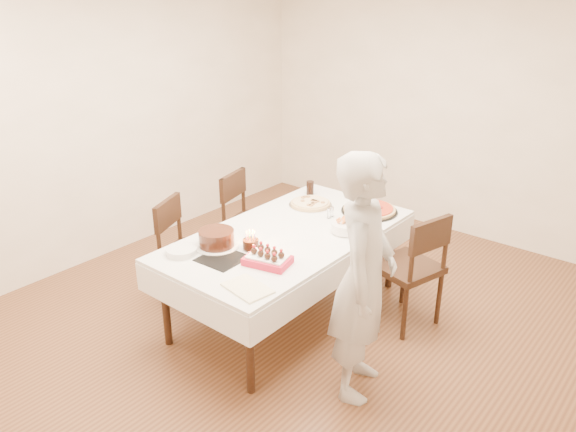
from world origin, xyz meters
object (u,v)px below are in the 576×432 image
Objects in this scene: dining_table at (288,274)px; pizza_white at (310,203)px; birthday_cake at (251,240)px; taper_candle at (351,201)px; layer_cake at (217,239)px; pizza_pepperoni at (369,209)px; pasta_bowl at (346,227)px; cola_glass at (310,188)px; strawberry_box at (268,259)px; chair_left_dessert at (192,253)px; chair_left_savory at (253,224)px; person at (364,279)px; chair_right_savory at (407,267)px.

dining_table is 0.74m from pizza_white.
birthday_cake reaches higher than dining_table.
pizza_white is at bearing -177.96° from taper_candle.
pizza_pepperoni is at bearing 68.36° from layer_cake.
pasta_bowl is 1.81× the size of cola_glass.
strawberry_box is at bearing -88.79° from taper_candle.
chair_left_dessert is at bearing -133.92° from taper_candle.
chair_left_savory is 1.36m from strawberry_box.
pasta_bowl is at bearing -34.12° from cola_glass.
chair_left_dessert is 1.92× the size of pizza_pepperoni.
pasta_bowl is at bearing 19.85° from person.
person is 12.76× the size of birthday_cake.
birthday_cake is (-0.38, -0.72, 0.03)m from pasta_bowl.
layer_cake reaches higher than strawberry_box.
chair_left_savory reaches higher than pasta_bowl.
chair_right_savory is 7.69× the size of cola_glass.
layer_cake reaches higher than pizza_pepperoni.
chair_left_dessert is at bearing -130.50° from pizza_pepperoni.
taper_candle is at bearing 71.27° from dining_table.
strawberry_box is (0.97, -0.12, 0.31)m from chair_left_dessert.
birthday_cake is 0.42× the size of strawberry_box.
cola_glass is at bearing 116.06° from dining_table.
chair_left_savory is 2.49× the size of pizza_white.
person is 4.37× the size of pizza_white.
layer_cake is at bearing 74.93° from person.
birthday_cake is (0.72, -0.02, 0.35)m from chair_left_dessert.
layer_cake reaches higher than pasta_bowl.
chair_left_savory is 1.13m from birthday_cake.
dining_table is at bearing -69.55° from pizza_white.
strawberry_box is at bearing -65.89° from dining_table.
taper_candle is (-0.07, -0.20, 0.12)m from pizza_pepperoni.
pasta_bowl is at bearing 54.08° from layer_cake.
person reaches higher than chair_left_savory.
chair_left_dessert is at bearing -152.59° from dining_table.
layer_cake is at bearing -150.72° from birthday_cake.
person is 5.30× the size of strawberry_box.
taper_candle is at bearing 2.04° from pizza_white.
taper_candle is 2.18× the size of birthday_cake.
cola_glass is (-1.21, 0.30, 0.32)m from chair_right_savory.
chair_left_savory is at bearing -111.53° from chair_left_dessert.
birthday_cake is at bearing -103.85° from pizza_pepperoni.
chair_right_savory is 1.57m from chair_left_savory.
chair_left_dessert reaches higher than dining_table.
pasta_bowl is at bearing 62.05° from birthday_cake.
dining_table is 9.10× the size of pasta_bowl.
taper_candle reaches higher than layer_cake.
chair_right_savory is 2.01× the size of pizza_pepperoni.
chair_right_savory is 1.54m from layer_cake.
chair_right_savory is 1.22m from strawberry_box.
strawberry_box is (0.02, -1.11, -0.11)m from taper_candle.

